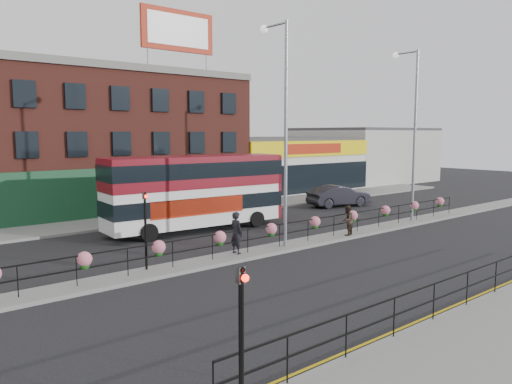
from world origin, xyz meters
TOP-DOWN VIEW (x-y plane):
  - ground at (0.00, 0.00)m, footprint 120.00×120.00m
  - north_pavement at (0.00, 12.00)m, footprint 60.00×4.00m
  - median at (0.00, 0.00)m, footprint 60.00×1.60m
  - yellow_line_inner at (0.00, -9.70)m, footprint 60.00×0.10m
  - yellow_line_outer at (0.00, -9.88)m, footprint 60.00×0.10m
  - brick_building at (-4.00, 19.96)m, footprint 25.00×12.21m
  - supermarket at (16.00, 19.90)m, footprint 15.00×12.25m
  - warehouse_east at (30.75, 20.00)m, footprint 14.50×12.00m
  - billboard at (2.50, 14.99)m, footprint 6.00×0.29m
  - median_railing at (-0.00, 0.00)m, footprint 30.04×0.56m
  - south_railing at (-2.00, -10.10)m, footprint 20.04×0.05m
  - double_decker_bus at (-1.47, 6.66)m, footprint 10.96×3.27m
  - car at (12.39, 7.76)m, footprint 4.02×5.83m
  - pedestrian_a at (-3.51, 0.21)m, footprint 0.79×0.59m
  - pedestrian_b at (3.68, -0.35)m, footprint 1.19×1.12m
  - lamp_column_west at (-0.72, 0.17)m, footprint 0.39×1.90m
  - lamp_column_east at (10.51, 0.31)m, footprint 0.38×1.88m
  - traffic_light_south at (-12.00, -11.01)m, footprint 0.15×0.28m
  - traffic_light_median at (-8.00, 0.39)m, footprint 0.15×0.28m

SIDE VIEW (x-z plane):
  - ground at x=0.00m, z-range 0.00..0.00m
  - yellow_line_inner at x=0.00m, z-range 0.00..0.01m
  - yellow_line_outer at x=0.00m, z-range 0.00..0.01m
  - north_pavement at x=0.00m, z-range 0.00..0.15m
  - median at x=0.00m, z-range 0.00..0.15m
  - car at x=12.39m, z-range 0.00..1.66m
  - south_railing at x=-2.00m, z-range 0.40..1.52m
  - pedestrian_b at x=3.68m, z-range 0.15..1.79m
  - median_railing at x=0.00m, z-range 0.43..1.66m
  - pedestrian_a at x=-3.51m, z-range 0.15..2.11m
  - traffic_light_south at x=-12.00m, z-range 0.64..4.29m
  - traffic_light_median at x=-8.00m, z-range 0.64..4.29m
  - supermarket at x=16.00m, z-range 0.00..5.30m
  - double_decker_bus at x=-1.47m, z-range 0.50..4.87m
  - warehouse_east at x=30.75m, z-range 0.00..6.30m
  - brick_building at x=-4.00m, z-range -0.02..10.28m
  - lamp_column_east at x=10.51m, z-range 1.14..11.83m
  - lamp_column_west at x=-0.72m, z-range 1.16..12.01m
  - billboard at x=2.50m, z-range 10.98..15.38m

